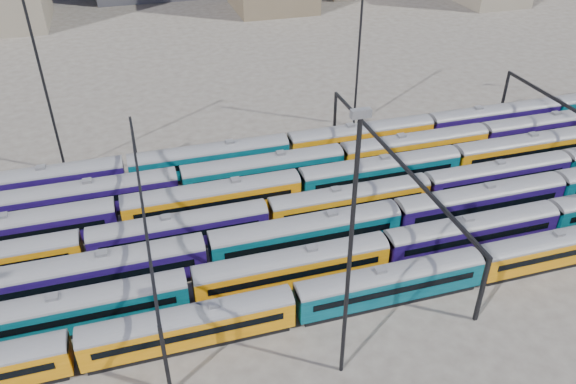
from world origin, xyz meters
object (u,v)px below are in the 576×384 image
object	(u,v)px
rake_2	(207,249)
mast_2	(350,248)
rake_1	(386,247)
rake_0	(294,301)

from	to	relation	value
rake_2	mast_2	distance (m)	22.22
rake_2	mast_2	bearing A→B (deg)	-61.92
rake_1	rake_2	distance (m)	19.41
rake_1	mast_2	xyz separation A→B (m)	(-9.69, -12.00, 11.22)
rake_0	rake_1	xyz separation A→B (m)	(12.00, 5.00, 0.13)
rake_0	rake_2	size ratio (longest dim) A/B	0.91
rake_1	rake_2	bearing A→B (deg)	165.07
rake_2	rake_1	bearing A→B (deg)	-14.93
rake_2	rake_0	bearing A→B (deg)	-55.96
rake_1	mast_2	size ratio (longest dim) A/B	4.98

